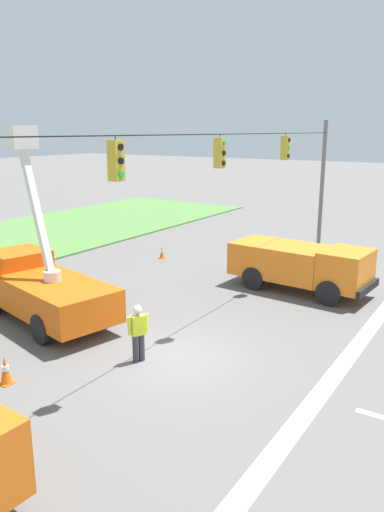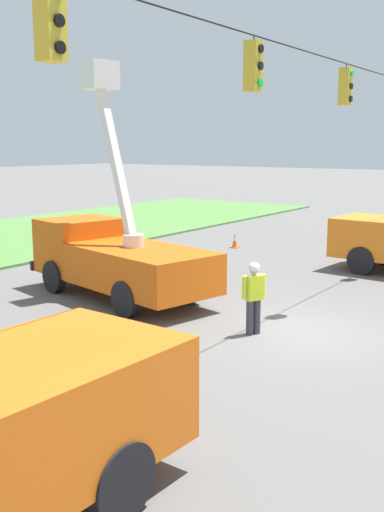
{
  "view_description": "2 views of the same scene",
  "coord_description": "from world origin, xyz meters",
  "px_view_note": "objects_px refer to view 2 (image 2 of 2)",
  "views": [
    {
      "loc": [
        -11.49,
        -8.03,
        6.72
      ],
      "look_at": [
        2.39,
        0.89,
        2.55
      ],
      "focal_mm": 35.0,
      "sensor_mm": 36.0,
      "label": 1
    },
    {
      "loc": [
        -13.06,
        -5.98,
        4.5
      ],
      "look_at": [
        0.08,
        3.15,
        1.53
      ],
      "focal_mm": 42.0,
      "sensor_mm": 36.0,
      "label": 2
    }
  ],
  "objects_px": {
    "utility_truck_bucket_lift": "(115,253)",
    "road_worker": "(254,294)",
    "traffic_cone_foreground_left": "(235,241)",
    "traffic_cone_near_bucket": "(99,334)"
  },
  "relations": [
    {
      "from": "utility_truck_bucket_lift",
      "to": "road_worker",
      "type": "xyz_separation_m",
      "value": [
        -0.85,
        -5.2,
        -0.32
      ]
    },
    {
      "from": "traffic_cone_foreground_left",
      "to": "utility_truck_bucket_lift",
      "type": "bearing_deg",
      "value": -170.94
    },
    {
      "from": "traffic_cone_foreground_left",
      "to": "traffic_cone_near_bucket",
      "type": "relative_size",
      "value": 0.78
    },
    {
      "from": "road_worker",
      "to": "traffic_cone_near_bucket",
      "type": "relative_size",
      "value": 2.16
    },
    {
      "from": "utility_truck_bucket_lift",
      "to": "traffic_cone_near_bucket",
      "type": "height_order",
      "value": "utility_truck_bucket_lift"
    },
    {
      "from": "traffic_cone_foreground_left",
      "to": "traffic_cone_near_bucket",
      "type": "bearing_deg",
      "value": -161.34
    },
    {
      "from": "utility_truck_bucket_lift",
      "to": "traffic_cone_foreground_left",
      "type": "distance_m",
      "value": 9.72
    },
    {
      "from": "traffic_cone_foreground_left",
      "to": "traffic_cone_near_bucket",
      "type": "xyz_separation_m",
      "value": [
        -13.45,
        -4.54,
        0.1
      ]
    },
    {
      "from": "road_worker",
      "to": "traffic_cone_near_bucket",
      "type": "bearing_deg",
      "value": 144.39
    },
    {
      "from": "utility_truck_bucket_lift",
      "to": "road_worker",
      "type": "bearing_deg",
      "value": -99.33
    }
  ]
}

